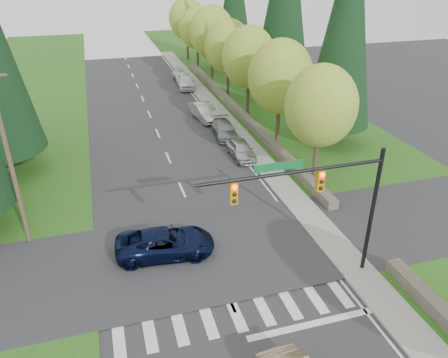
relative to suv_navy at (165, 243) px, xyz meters
name	(u,v)px	position (x,y,z in m)	size (l,w,h in m)	color
grass_east	(321,144)	(15.28, 11.39, -0.70)	(14.00, 110.00, 0.06)	#2E4E14
cross_street	(210,253)	(2.28, -0.61, -0.73)	(120.00, 8.00, 0.10)	#28282B
sidewalk_east	(246,143)	(9.18, 13.39, -0.66)	(1.80, 80.00, 0.13)	gray
curb_east	(237,144)	(8.33, 13.39, -0.66)	(0.20, 80.00, 0.13)	gray
stone_wall_north	(236,109)	(10.88, 21.39, -0.38)	(0.70, 40.00, 0.70)	#4C4438
traffic_signal	(322,192)	(6.65, -4.11, 4.26)	(8.70, 0.37, 6.80)	black
utility_pole	(9,158)	(-7.22, 3.39, 4.41)	(1.60, 0.24, 10.00)	#473828
decid_tree_0	(321,106)	(11.48, 5.39, 4.87)	(4.80, 4.80, 8.37)	#38281C
decid_tree_1	(281,77)	(11.58, 12.39, 5.07)	(5.20, 5.20, 8.80)	#38281C
decid_tree_2	(249,57)	(11.38, 19.39, 5.20)	(5.00, 5.00, 8.82)	#38281C
decid_tree_3	(228,46)	(11.48, 26.39, 4.94)	(5.00, 5.00, 8.55)	#38281C
decid_tree_4	(212,32)	(11.58, 33.39, 5.33)	(5.40, 5.40, 9.18)	#38281C
decid_tree_5	(197,28)	(11.38, 40.39, 4.80)	(4.80, 4.80, 8.30)	#38281C
decid_tree_6	(187,19)	(11.48, 47.39, 5.14)	(5.20, 5.20, 8.86)	#38281C
conifer_e_a	(347,23)	(16.28, 11.39, 9.06)	(5.44, 5.44, 17.80)	#38281C
suv_navy	(165,243)	(0.00, 0.00, 0.00)	(2.42, 5.24, 1.46)	black
parked_car_a	(241,149)	(7.88, 10.86, -0.05)	(1.60, 3.99, 1.36)	#B2B2B7
parked_car_b	(224,129)	(7.88, 15.54, -0.08)	(1.81, 4.46, 1.29)	gray
parked_car_c	(204,112)	(7.27, 20.39, 0.04)	(1.63, 4.68, 1.54)	#BBBBC0
parked_car_d	(186,81)	(7.88, 31.86, 0.10)	(1.95, 4.85, 1.65)	white
parked_car_e	(181,76)	(7.88, 35.19, -0.12)	(1.71, 4.20, 1.22)	silver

